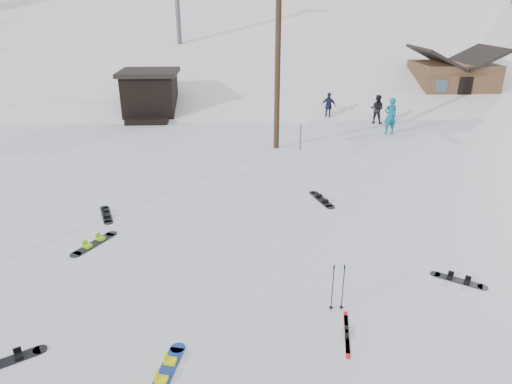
{
  "coord_description": "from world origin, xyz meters",
  "views": [
    {
      "loc": [
        -0.1,
        -7.02,
        6.46
      ],
      "look_at": [
        0.55,
        5.11,
        1.4
      ],
      "focal_mm": 32.0,
      "sensor_mm": 36.0,
      "label": 1
    }
  ],
  "objects_px": {
    "cabin": "(451,81)",
    "hero_skis": "(347,333)",
    "utility_pole": "(278,46)",
    "hero_snowboard": "(166,372)"
  },
  "relations": [
    {
      "from": "utility_pole",
      "to": "hero_skis",
      "type": "bearing_deg",
      "value": -89.03
    },
    {
      "from": "hero_snowboard",
      "to": "hero_skis",
      "type": "distance_m",
      "value": 3.77
    },
    {
      "from": "hero_skis",
      "to": "hero_snowboard",
      "type": "bearing_deg",
      "value": -155.0
    },
    {
      "from": "cabin",
      "to": "hero_skis",
      "type": "relative_size",
      "value": 3.64
    },
    {
      "from": "utility_pole",
      "to": "hero_snowboard",
      "type": "bearing_deg",
      "value": -103.5
    },
    {
      "from": "hero_snowboard",
      "to": "cabin",
      "type": "bearing_deg",
      "value": -21.06
    },
    {
      "from": "hero_skis",
      "to": "cabin",
      "type": "bearing_deg",
      "value": 72.58
    },
    {
      "from": "cabin",
      "to": "hero_snowboard",
      "type": "bearing_deg",
      "value": -124.06
    },
    {
      "from": "utility_pole",
      "to": "hero_snowboard",
      "type": "distance_m",
      "value": 15.44
    },
    {
      "from": "cabin",
      "to": "hero_skis",
      "type": "bearing_deg",
      "value": -118.61
    }
  ]
}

